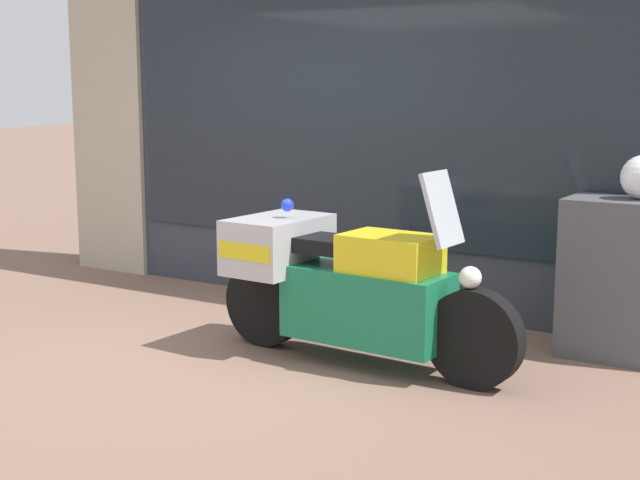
{
  "coord_description": "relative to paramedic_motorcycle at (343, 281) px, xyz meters",
  "views": [
    {
      "loc": [
        3.84,
        -4.62,
        1.83
      ],
      "look_at": [
        0.42,
        0.89,
        0.71
      ],
      "focal_mm": 50.0,
      "sensor_mm": 36.0,
      "label": 1
    }
  ],
  "objects": [
    {
      "name": "paramedic_motorcycle",
      "position": [
        0.0,
        0.0,
        0.0
      ],
      "size": [
        2.25,
        0.78,
        1.32
      ],
      "rotation": [
        0.0,
        0.0,
        -0.05
      ],
      "color": "black",
      "rests_on": "ground"
    },
    {
      "name": "ground_plane",
      "position": [
        -0.9,
        -0.4,
        -0.55
      ],
      "size": [
        60.0,
        60.0,
        0.0
      ],
      "primitive_type": "plane",
      "color": "#7A5B4C"
    },
    {
      "name": "window_display",
      "position": [
        -0.53,
        1.63,
        -0.09
      ],
      "size": [
        4.75,
        0.3,
        1.89
      ],
      "color": "slate",
      "rests_on": "ground"
    },
    {
      "name": "utility_cabinet",
      "position": [
        1.56,
        1.08,
        -0.0
      ],
      "size": [
        0.74,
        0.52,
        1.09
      ],
      "primitive_type": "cube",
      "color": "#4C4C51",
      "rests_on": "ground"
    },
    {
      "name": "shop_building",
      "position": [
        -1.31,
        1.6,
        1.5
      ],
      "size": [
        6.09,
        0.55,
        4.07
      ],
      "color": "#333842",
      "rests_on": "ground"
    }
  ]
}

